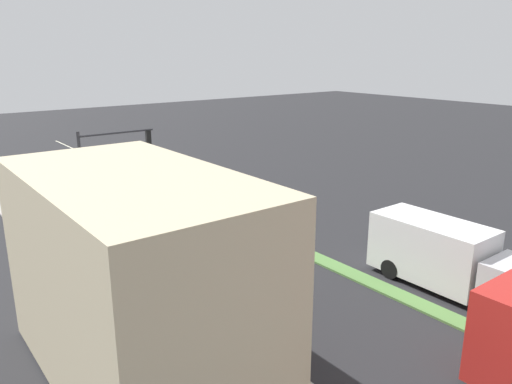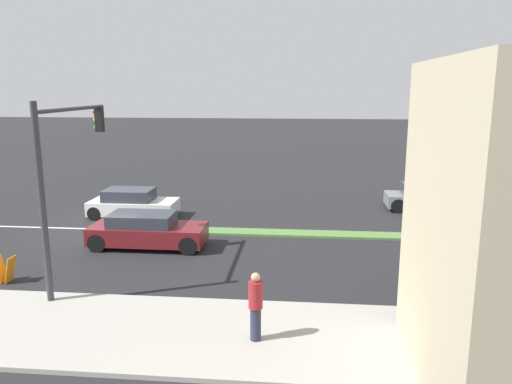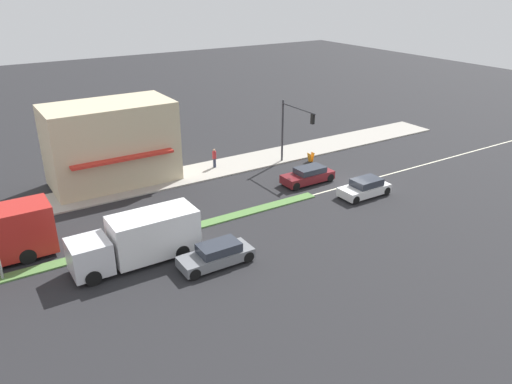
% 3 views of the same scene
% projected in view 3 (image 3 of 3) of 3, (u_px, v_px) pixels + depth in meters
% --- Properties ---
extents(ground_plane, '(160.00, 160.00, 0.00)m').
position_uv_depth(ground_plane, '(138.00, 243.00, 31.85)').
color(ground_plane, '#232326').
extents(sidewalk_right, '(4.00, 73.00, 0.12)m').
position_uv_depth(sidewalk_right, '(91.00, 195.00, 38.56)').
color(sidewalk_right, '#A8A399').
rests_on(sidewalk_right, ground).
extents(lane_marking_center, '(0.16, 60.00, 0.01)m').
position_uv_depth(lane_marking_center, '(350.00, 185.00, 40.67)').
color(lane_marking_center, beige).
rests_on(lane_marking_center, ground).
extents(building_corner_store, '(5.94, 9.86, 6.48)m').
position_uv_depth(building_corner_store, '(111.00, 143.00, 39.90)').
color(building_corner_store, '#C6B793').
rests_on(building_corner_store, sidewalk_right).
extents(traffic_signal_main, '(4.59, 0.34, 5.60)m').
position_uv_depth(traffic_signal_main, '(292.00, 124.00, 43.13)').
color(traffic_signal_main, '#333338').
rests_on(traffic_signal_main, sidewalk_right).
extents(pedestrian, '(0.34, 0.34, 1.70)m').
position_uv_depth(pedestrian, '(214.00, 158.00, 43.73)').
color(pedestrian, '#282D42').
rests_on(pedestrian, sidewalk_right).
extents(warning_aframe_sign, '(0.45, 0.53, 0.84)m').
position_uv_depth(warning_aframe_sign, '(311.00, 157.00, 45.60)').
color(warning_aframe_sign, orange).
rests_on(warning_aframe_sign, ground).
extents(delivery_truck, '(2.44, 7.50, 2.87)m').
position_uv_depth(delivery_truck, '(140.00, 239.00, 29.28)').
color(delivery_truck, silver).
rests_on(delivery_truck, ground).
extents(sedan_maroon, '(1.77, 4.40, 1.34)m').
position_uv_depth(sedan_maroon, '(308.00, 175.00, 40.81)').
color(sedan_maroon, maroon).
rests_on(sedan_maroon, ground).
extents(suv_grey, '(1.75, 4.42, 1.34)m').
position_uv_depth(suv_grey, '(217.00, 255.00, 29.19)').
color(suv_grey, slate).
rests_on(suv_grey, ground).
extents(van_white, '(1.83, 4.07, 1.35)m').
position_uv_depth(van_white, '(365.00, 188.00, 38.44)').
color(van_white, silver).
rests_on(van_white, ground).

